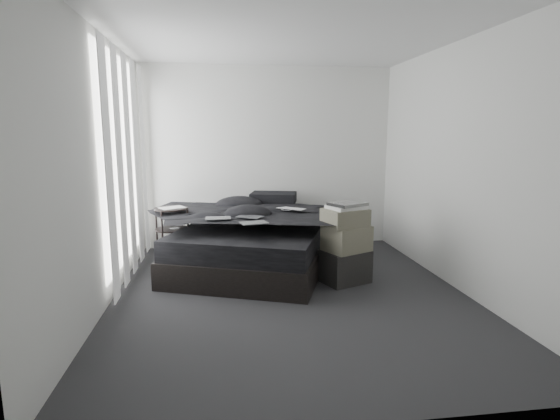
{
  "coord_description": "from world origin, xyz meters",
  "views": [
    {
      "loc": [
        -0.69,
        -4.26,
        1.64
      ],
      "look_at": [
        0.0,
        0.8,
        0.75
      ],
      "focal_mm": 28.0,
      "sensor_mm": 36.0,
      "label": 1
    }
  ],
  "objects": [
    {
      "name": "floor",
      "position": [
        0.0,
        0.0,
        0.0
      ],
      "size": [
        3.6,
        4.2,
        0.01
      ],
      "primitive_type": "cube",
      "color": "#2B2B2D",
      "rests_on": "ground"
    },
    {
      "name": "ceiling",
      "position": [
        0.0,
        0.0,
        2.6
      ],
      "size": [
        3.6,
        4.2,
        0.01
      ],
      "primitive_type": "cube",
      "color": "white",
      "rests_on": "ground"
    },
    {
      "name": "wall_back",
      "position": [
        0.0,
        2.1,
        1.3
      ],
      "size": [
        3.6,
        0.01,
        2.6
      ],
      "primitive_type": "cube",
      "color": "silver",
      "rests_on": "ground"
    },
    {
      "name": "wall_front",
      "position": [
        0.0,
        -2.1,
        1.3
      ],
      "size": [
        3.6,
        0.01,
        2.6
      ],
      "primitive_type": "cube",
      "color": "silver",
      "rests_on": "ground"
    },
    {
      "name": "wall_left",
      "position": [
        -1.8,
        0.0,
        1.3
      ],
      "size": [
        0.01,
        4.2,
        2.6
      ],
      "primitive_type": "cube",
      "color": "silver",
      "rests_on": "ground"
    },
    {
      "name": "wall_right",
      "position": [
        1.8,
        0.0,
        1.3
      ],
      "size": [
        0.01,
        4.2,
        2.6
      ],
      "primitive_type": "cube",
      "color": "silver",
      "rests_on": "ground"
    },
    {
      "name": "window_left",
      "position": [
        -1.78,
        0.9,
        1.35
      ],
      "size": [
        0.02,
        2.0,
        2.3
      ],
      "primitive_type": "cube",
      "color": "white",
      "rests_on": "wall_left"
    },
    {
      "name": "curtain_left",
      "position": [
        -1.73,
        0.9,
        1.28
      ],
      "size": [
        0.06,
        2.12,
        2.48
      ],
      "primitive_type": "cube",
      "color": "white",
      "rests_on": "wall_left"
    },
    {
      "name": "bed",
      "position": [
        -0.27,
        1.02,
        0.15
      ],
      "size": [
        2.34,
        2.65,
        0.3
      ],
      "primitive_type": "cube",
      "rotation": [
        0.0,
        0.0,
        -0.36
      ],
      "color": "black",
      "rests_on": "floor"
    },
    {
      "name": "mattress",
      "position": [
        -0.27,
        1.02,
        0.42
      ],
      "size": [
        2.26,
        2.57,
        0.24
      ],
      "primitive_type": "cube",
      "rotation": [
        0.0,
        0.0,
        -0.36
      ],
      "color": "black",
      "rests_on": "bed"
    },
    {
      "name": "duvet",
      "position": [
        -0.29,
        0.97,
        0.66
      ],
      "size": [
        2.19,
        2.34,
        0.26
      ],
      "primitive_type": "imported",
      "rotation": [
        0.0,
        0.0,
        -0.36
      ],
      "color": "black",
      "rests_on": "mattress"
    },
    {
      "name": "pillow_lower",
      "position": [
        -0.02,
        1.84,
        0.61
      ],
      "size": [
        0.78,
        0.65,
        0.15
      ],
      "primitive_type": "cube",
      "rotation": [
        0.0,
        0.0,
        -0.36
      ],
      "color": "black",
      "rests_on": "mattress"
    },
    {
      "name": "pillow_upper",
      "position": [
        0.04,
        1.79,
        0.75
      ],
      "size": [
        0.71,
        0.57,
        0.14
      ],
      "primitive_type": "cube",
      "rotation": [
        0.0,
        0.0,
        -0.25
      ],
      "color": "black",
      "rests_on": "pillow_lower"
    },
    {
      "name": "laptop",
      "position": [
        0.13,
        0.93,
        0.81
      ],
      "size": [
        0.42,
        0.4,
        0.03
      ],
      "primitive_type": "imported",
      "rotation": [
        0.0,
        0.0,
        -0.67
      ],
      "color": "silver",
      "rests_on": "duvet"
    },
    {
      "name": "comic_a",
      "position": [
        -0.73,
        0.56,
        0.8
      ],
      "size": [
        0.28,
        0.19,
        0.01
      ],
      "primitive_type": "cube",
      "rotation": [
        0.0,
        0.0,
        0.02
      ],
      "color": "black",
      "rests_on": "duvet"
    },
    {
      "name": "comic_b",
      "position": [
        -0.37,
        0.6,
        0.8
      ],
      "size": [
        0.33,
        0.3,
        0.01
      ],
      "primitive_type": "cube",
      "rotation": [
        0.0,
        0.0,
        -0.57
      ],
      "color": "black",
      "rests_on": "duvet"
    },
    {
      "name": "comic_c",
      "position": [
        -0.35,
        0.25,
        0.81
      ],
      "size": [
        0.31,
        0.25,
        0.01
      ],
      "primitive_type": "cube",
      "rotation": [
        0.0,
        0.0,
        0.25
      ],
      "color": "black",
      "rests_on": "duvet"
    },
    {
      "name": "side_stand",
      "position": [
        -1.29,
        1.09,
        0.37
      ],
      "size": [
        0.52,
        0.52,
        0.75
      ],
      "primitive_type": "cylinder",
      "rotation": [
        0.0,
        0.0,
        0.35
      ],
      "color": "black",
      "rests_on": "floor"
    },
    {
      "name": "papers",
      "position": [
        -1.28,
        1.08,
        0.76
      ],
      "size": [
        0.36,
        0.33,
        0.01
      ],
      "primitive_type": "cube",
      "rotation": [
        0.0,
        0.0,
        0.53
      ],
      "color": "white",
      "rests_on": "side_stand"
    },
    {
      "name": "floor_books",
      "position": [
        -1.18,
        0.65,
        0.07
      ],
      "size": [
        0.18,
        0.23,
        0.15
      ],
      "primitive_type": "cube",
      "rotation": [
        0.0,
        0.0,
        0.21
      ],
      "color": "black",
      "rests_on": "floor"
    },
    {
      "name": "box_lower",
      "position": [
        0.66,
        0.31,
        0.18
      ],
      "size": [
        0.6,
        0.54,
        0.36
      ],
      "primitive_type": "cube",
      "rotation": [
        0.0,
        0.0,
        0.38
      ],
      "color": "black",
      "rests_on": "floor"
    },
    {
      "name": "box_mid",
      "position": [
        0.68,
        0.3,
        0.5
      ],
      "size": [
        0.57,
        0.53,
        0.28
      ],
      "primitive_type": "cube",
      "rotation": [
        0.0,
        0.0,
        0.45
      ],
      "color": "#6A6754",
      "rests_on": "box_lower"
    },
    {
      "name": "box_upper",
      "position": [
        0.65,
        0.3,
        0.74
      ],
      "size": [
        0.53,
        0.47,
        0.19
      ],
      "primitive_type": "cube",
      "rotation": [
        0.0,
        0.0,
        0.33
      ],
      "color": "#6A6754",
      "rests_on": "box_mid"
    },
    {
      "name": "art_book_white",
      "position": [
        0.66,
        0.31,
        0.85
      ],
      "size": [
        0.46,
        0.42,
        0.04
      ],
      "primitive_type": "cube",
      "rotation": [
        0.0,
        0.0,
        0.38
      ],
      "color": "silver",
      "rests_on": "box_upper"
    },
    {
      "name": "art_book_snake",
      "position": [
        0.68,
        0.3,
        0.89
      ],
      "size": [
        0.46,
        0.42,
        0.03
      ],
      "primitive_type": "cube",
      "rotation": [
        0.0,
        0.0,
        0.48
      ],
      "color": "silver",
      "rests_on": "art_book_white"
    }
  ]
}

